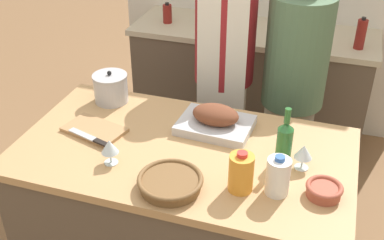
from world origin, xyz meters
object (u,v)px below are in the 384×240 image
wicker_basket (170,182)px  mixing_bowl (324,190)px  juice_jug (241,173)px  condiment_bottle_short (218,13)px  knife_chef (91,138)px  wine_bottle_green (285,141)px  person_cook_aproned (224,59)px  milk_jug (278,176)px  roasting_pan (215,121)px  person_cook_guest (293,85)px  wine_glass_left (304,152)px  stock_pot (111,88)px  condiment_bottle_tall (167,14)px  wine_glass_right (110,147)px  condiment_bottle_extra (361,34)px  cutting_board (94,130)px

wicker_basket → mixing_bowl: (0.60, 0.15, -0.00)m
juice_jug → condiment_bottle_short: condiment_bottle_short is taller
mixing_bowl → knife_chef: (-1.07, 0.05, -0.01)m
wicker_basket → wine_bottle_green: (0.41, 0.33, 0.08)m
knife_chef → mixing_bowl: bearing=-2.9°
mixing_bowl → person_cook_aproned: (-0.67, 0.96, 0.06)m
milk_jug → roasting_pan: bearing=133.8°
mixing_bowl → person_cook_guest: (-0.25, 0.98, -0.06)m
milk_jug → wine_glass_left: milk_jug is taller
stock_pot → condiment_bottle_tall: bearing=96.2°
juice_jug → condiment_bottle_short: 1.88m
wine_glass_right → condiment_bottle_extra: (1.00, 1.66, 0.02)m
wine_glass_left → wine_glass_right: bearing=-164.4°
roasting_pan → person_cook_guest: size_ratio=0.23×
wine_bottle_green → wine_glass_left: 0.09m
stock_pot → mixing_bowl: size_ratio=1.23×
stock_pot → condiment_bottle_extra: 1.70m
juice_jug → condiment_bottle_extra: bearing=75.8°
condiment_bottle_extra → person_cook_aproned: bearing=-140.0°
stock_pot → wine_glass_left: size_ratio=1.57×
juice_jug → condiment_bottle_tall: 1.98m
juice_jug → wine_glass_left: bearing=45.1°
stock_pot → milk_jug: bearing=-26.3°
condiment_bottle_short → person_cook_guest: bearing=-48.1°
milk_jug → wine_glass_left: 0.21m
stock_pot → juice_jug: 0.97m
condiment_bottle_extra → person_cook_guest: size_ratio=0.13×
knife_chef → cutting_board: bearing=110.4°
milk_jug → person_cook_aproned: (-0.48, 1.00, 0.01)m
knife_chef → condiment_bottle_extra: bearing=53.0°
cutting_board → juice_jug: (0.78, -0.21, 0.08)m
wine_glass_left → person_cook_guest: bearing=100.0°
wicker_basket → roasting_pan: bearing=83.6°
wine_glass_right → condiment_bottle_extra: bearing=58.9°
wine_glass_left → person_cook_aproned: person_cook_aproned is taller
wicker_basket → condiment_bottle_extra: bearing=68.3°
condiment_bottle_tall → roasting_pan: bearing=-60.6°
juice_jug → condiment_bottle_extra: size_ratio=0.85×
wine_glass_left → stock_pot: bearing=164.9°
wine_glass_right → condiment_bottle_tall: condiment_bottle_tall is taller
wine_bottle_green → wine_glass_left: size_ratio=2.28×
mixing_bowl → condiment_bottle_short: 1.96m
roasting_pan → knife_chef: roasting_pan is taller
wine_bottle_green → wine_glass_left: bearing=-16.3°
stock_pot → cutting_board: bearing=-79.9°
wine_glass_left → knife_chef: 0.97m
mixing_bowl → condiment_bottle_extra: (0.09, 1.60, 0.07)m
cutting_board → condiment_bottle_tall: 1.53m
milk_jug → cutting_board: bearing=168.9°
knife_chef → condiment_bottle_short: bearing=84.8°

